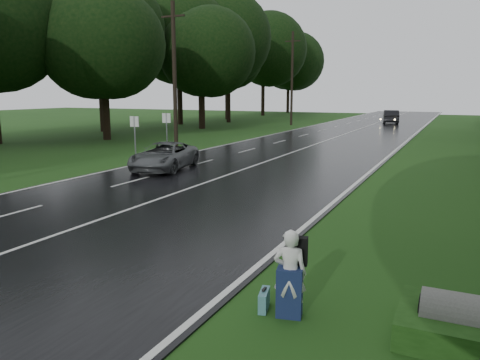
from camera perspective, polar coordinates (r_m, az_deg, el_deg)
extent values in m
plane|color=#1E4514|center=(12.93, -24.91, -7.51)|extent=(160.00, 160.00, 0.00)
cube|color=black|center=(29.59, 6.19, 3.26)|extent=(12.00, 140.00, 0.04)
cube|color=silver|center=(29.59, 6.19, 3.31)|extent=(0.12, 140.00, 0.01)
imported|color=#515456|center=(23.37, -9.24, 2.90)|extent=(3.11, 5.12, 1.33)
imported|color=black|center=(60.12, 17.93, 7.36)|extent=(2.59, 5.14, 1.62)
imported|color=silver|center=(8.14, 6.11, -11.30)|extent=(0.63, 0.48, 1.56)
cube|color=#17234C|center=(8.28, 6.06, -13.50)|extent=(0.49, 0.38, 0.87)
cube|color=black|center=(8.20, 7.01, -8.58)|extent=(0.38, 0.26, 0.50)
cube|color=teal|center=(8.58, 2.96, -14.43)|extent=(0.25, 0.51, 0.35)
cylinder|color=slate|center=(8.43, 26.42, -17.43)|extent=(1.54, 0.77, 0.77)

